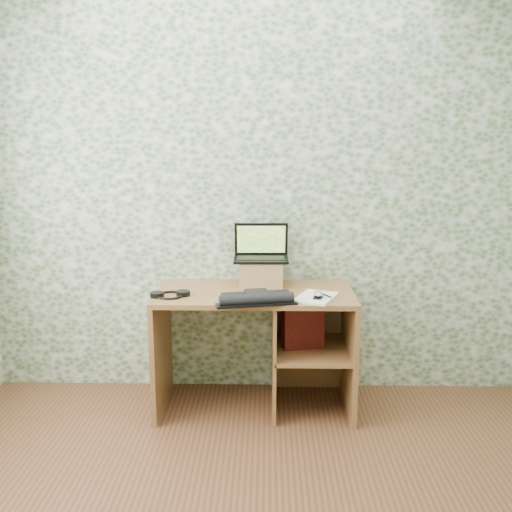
{
  "coord_description": "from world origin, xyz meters",
  "views": [
    {
      "loc": [
        0.07,
        -1.91,
        1.67
      ],
      "look_at": [
        0.01,
        1.39,
        0.98
      ],
      "focal_mm": 40.0,
      "sensor_mm": 36.0,
      "label": 1
    }
  ],
  "objects_px": {
    "laptop": "(261,251)",
    "notepad": "(316,297)",
    "keyboard": "(257,298)",
    "riser": "(261,273)",
    "desk": "(267,332)"
  },
  "relations": [
    {
      "from": "laptop",
      "to": "notepad",
      "type": "bearing_deg",
      "value": -46.43
    },
    {
      "from": "keyboard",
      "to": "laptop",
      "type": "bearing_deg",
      "value": 75.49
    },
    {
      "from": "desk",
      "to": "notepad",
      "type": "xyz_separation_m",
      "value": [
        0.28,
        -0.18,
        0.28
      ]
    },
    {
      "from": "riser",
      "to": "keyboard",
      "type": "height_order",
      "value": "riser"
    },
    {
      "from": "laptop",
      "to": "keyboard",
      "type": "distance_m",
      "value": 0.45
    },
    {
      "from": "riser",
      "to": "notepad",
      "type": "relative_size",
      "value": 0.95
    },
    {
      "from": "notepad",
      "to": "desk",
      "type": "bearing_deg",
      "value": 171.02
    },
    {
      "from": "desk",
      "to": "riser",
      "type": "bearing_deg",
      "value": 110.2
    },
    {
      "from": "riser",
      "to": "notepad",
      "type": "bearing_deg",
      "value": -42.13
    },
    {
      "from": "desk",
      "to": "laptop",
      "type": "bearing_deg",
      "value": 105.62
    },
    {
      "from": "desk",
      "to": "laptop",
      "type": "xyz_separation_m",
      "value": [
        -0.04,
        0.15,
        0.48
      ]
    },
    {
      "from": "desk",
      "to": "keyboard",
      "type": "relative_size",
      "value": 2.58
    },
    {
      "from": "keyboard",
      "to": "notepad",
      "type": "height_order",
      "value": "keyboard"
    },
    {
      "from": "keyboard",
      "to": "notepad",
      "type": "bearing_deg",
      "value": 0.81
    },
    {
      "from": "riser",
      "to": "notepad",
      "type": "distance_m",
      "value": 0.44
    }
  ]
}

